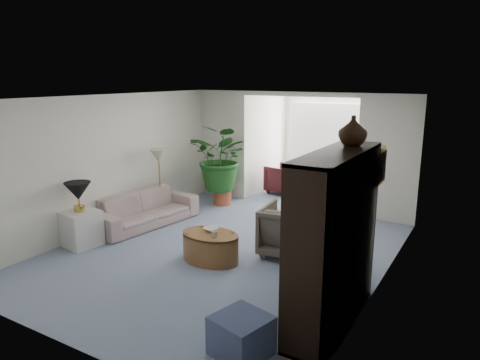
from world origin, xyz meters
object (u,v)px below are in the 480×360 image
Objects in this scene: floor_lamp at (159,156)px; sunroom_table at (324,179)px; side_table_dark at (339,238)px; entertainment_cabinet at (334,240)px; sofa at (145,209)px; coffee_cup at (215,234)px; plant_pot at (222,197)px; table_lamp at (78,191)px; coffee_bowl at (211,229)px; framed_picture at (380,167)px; sunroom_chair_blue at (344,185)px; wingback_chair at (291,230)px; cabinet_urn at (353,131)px; end_table at (81,228)px; coffee_table at (210,247)px; ottoman at (241,335)px; sunroom_chair_maroon at (285,179)px.

sunroom_table is (2.19, 3.69, -0.97)m from floor_lamp.
side_table_dark is 0.31× the size of entertainment_cabinet.
sofa reaches higher than coffee_cup.
plant_pot is 0.70× the size of sunroom_table.
floor_lamp is 0.18× the size of entertainment_cabinet.
table_lamp is 2.36m from coffee_bowl.
table_lamp is (-4.69, -0.83, -0.75)m from framed_picture.
floor_lamp is 3.98m from side_table_dark.
coffee_cup is at bearing -179.28° from sunroom_chair_blue.
wingback_chair is at bearing 49.12° from coffee_cup.
framed_picture is at bearing -63.28° from sunroom_table.
sunroom_chair_blue is (-1.45, 4.56, -1.81)m from cabinet_urn.
sofa is 1.13m from floor_lamp.
end_table is 2.31m from coffee_bowl.
floor_lamp reaches higher than sofa.
sofa is at bearing 81.57° from table_lamp.
sunroom_chair_blue is at bearing 80.08° from coffee_table.
coffee_bowl is (2.21, 0.68, 0.17)m from end_table.
cabinet_urn is 0.61× the size of sunroom_table.
sofa is 2.03m from plant_pot.
coffee_bowl is at bearing 116.57° from coffee_table.
wingback_chair is 2.43m from cabinet_urn.
wingback_chair reaches higher than plant_pot.
end_table is 2.46m from coffee_cup.
coffee_bowl is (2.14, -1.29, -0.77)m from floor_lamp.
cabinet_urn is (4.39, -1.63, 0.95)m from floor_lamp.
floor_lamp is at bearing -16.47° from wingback_chair.
coffee_cup is 5.18m from sunroom_table.
coffee_table is 2.45m from entertainment_cabinet.
coffee_table is (2.06, -0.77, -0.09)m from sofa.
framed_picture reaches higher than side_table_dark.
sunroom_table is at bearing 91.59° from coffee_cup.
cabinet_urn is at bearing 69.93° from ottoman.
floor_lamp is at bearing 87.96° from table_lamp.
framed_picture is 0.59× the size of sunroom_chair_blue.
end_table is at bearing -165.68° from coffee_table.
end_table is at bearing -169.92° from framed_picture.
sunroom_table is at bearing 89.93° from coffee_table.
plant_pot is 2.80m from sunroom_chair_blue.
sunroom_chair_blue reaches higher than plant_pot.
cabinet_urn reaches higher than end_table.
side_table_dark reaches higher than plant_pot.
table_lamp is (0.00, 0.00, 0.65)m from end_table.
coffee_table is 2.72× the size of cabinet_urn.
sunroom_chair_maroon is (1.31, 3.55, 0.04)m from sofa.
coffee_cup is 2.28m from ottoman.
side_table_dark reaches higher than coffee_table.
sunroom_chair_blue is (-0.92, 3.17, 0.07)m from side_table_dark.
coffee_bowl is 2.05× the size of coffee_cup.
end_table is 2.33m from coffee_table.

